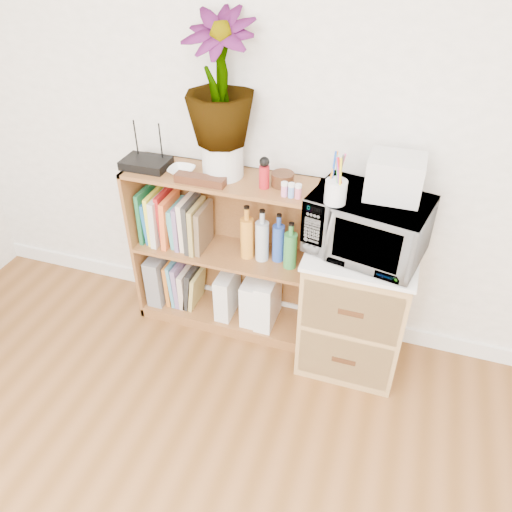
% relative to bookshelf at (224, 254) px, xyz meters
% --- Properties ---
extents(skirting_board, '(4.00, 0.02, 0.10)m').
position_rel_bookshelf_xyz_m(skirting_board, '(0.35, 0.14, -0.42)').
color(skirting_board, white).
rests_on(skirting_board, ground).
extents(bookshelf, '(1.00, 0.30, 0.95)m').
position_rel_bookshelf_xyz_m(bookshelf, '(0.00, 0.00, 0.00)').
color(bookshelf, brown).
rests_on(bookshelf, ground).
extents(wicker_unit, '(0.50, 0.45, 0.70)m').
position_rel_bookshelf_xyz_m(wicker_unit, '(0.75, -0.08, -0.12)').
color(wicker_unit, '#9E7542').
rests_on(wicker_unit, ground).
extents(microwave, '(0.58, 0.45, 0.29)m').
position_rel_bookshelf_xyz_m(microwave, '(0.75, -0.08, 0.39)').
color(microwave, silver).
rests_on(microwave, wicker_unit).
extents(pen_cup, '(0.09, 0.09, 0.10)m').
position_rel_bookshelf_xyz_m(pen_cup, '(0.60, -0.17, 0.58)').
color(pen_cup, white).
rests_on(pen_cup, microwave).
extents(small_appliance, '(0.23, 0.20, 0.19)m').
position_rel_bookshelf_xyz_m(small_appliance, '(0.83, -0.04, 0.62)').
color(small_appliance, silver).
rests_on(small_appliance, microwave).
extents(router, '(0.24, 0.16, 0.04)m').
position_rel_bookshelf_xyz_m(router, '(-0.40, -0.02, 0.50)').
color(router, black).
rests_on(router, bookshelf).
extents(white_bowl, '(0.13, 0.13, 0.03)m').
position_rel_bookshelf_xyz_m(white_bowl, '(-0.19, -0.03, 0.49)').
color(white_bowl, white).
rests_on(white_bowl, bookshelf).
extents(plant_pot, '(0.20, 0.20, 0.17)m').
position_rel_bookshelf_xyz_m(plant_pot, '(0.01, 0.02, 0.56)').
color(plant_pot, silver).
rests_on(plant_pot, bookshelf).
extents(potted_plant, '(0.33, 0.33, 0.59)m').
position_rel_bookshelf_xyz_m(potted_plant, '(0.01, 0.02, 0.94)').
color(potted_plant, '#33712D').
rests_on(potted_plant, plant_pot).
extents(trinket_box, '(0.25, 0.06, 0.04)m').
position_rel_bookshelf_xyz_m(trinket_box, '(-0.06, -0.10, 0.50)').
color(trinket_box, '#3A1C0F').
rests_on(trinket_box, bookshelf).
extents(kokeshi_doll, '(0.05, 0.05, 0.11)m').
position_rel_bookshelf_xyz_m(kokeshi_doll, '(0.24, -0.04, 0.53)').
color(kokeshi_doll, '#AA141E').
rests_on(kokeshi_doll, bookshelf).
extents(wooden_bowl, '(0.11, 0.11, 0.06)m').
position_rel_bookshelf_xyz_m(wooden_bowl, '(0.32, 0.01, 0.51)').
color(wooden_bowl, '#351F0E').
rests_on(wooden_bowl, bookshelf).
extents(paint_jars, '(0.10, 0.04, 0.05)m').
position_rel_bookshelf_xyz_m(paint_jars, '(0.39, -0.09, 0.50)').
color(paint_jars, '#D07380').
rests_on(paint_jars, bookshelf).
extents(file_box, '(0.09, 0.25, 0.31)m').
position_rel_bookshelf_xyz_m(file_box, '(-0.41, 0.00, -0.25)').
color(file_box, slate).
rests_on(file_box, bookshelf).
extents(magazine_holder_left, '(0.09, 0.22, 0.28)m').
position_rel_bookshelf_xyz_m(magazine_holder_left, '(0.02, -0.01, -0.27)').
color(magazine_holder_left, silver).
rests_on(magazine_holder_left, bookshelf).
extents(magazine_holder_mid, '(0.09, 0.22, 0.28)m').
position_rel_bookshelf_xyz_m(magazine_holder_mid, '(0.17, -0.01, -0.27)').
color(magazine_holder_mid, white).
rests_on(magazine_holder_mid, bookshelf).
extents(magazine_holder_right, '(0.10, 0.24, 0.30)m').
position_rel_bookshelf_xyz_m(magazine_holder_right, '(0.26, -0.01, -0.25)').
color(magazine_holder_right, white).
rests_on(magazine_holder_right, bookshelf).
extents(cookbooks, '(0.38, 0.20, 0.31)m').
position_rel_bookshelf_xyz_m(cookbooks, '(-0.28, 0.00, 0.16)').
color(cookbooks, '#1A6237').
rests_on(cookbooks, bookshelf).
extents(liquor_bottles, '(0.46, 0.07, 0.31)m').
position_rel_bookshelf_xyz_m(liquor_bottles, '(0.33, 0.00, 0.17)').
color(liquor_bottles, orange).
rests_on(liquor_bottles, bookshelf).
extents(lower_books, '(0.20, 0.19, 0.29)m').
position_rel_bookshelf_xyz_m(lower_books, '(-0.26, 0.00, -0.27)').
color(lower_books, '#BA6520').
rests_on(lower_books, bookshelf).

